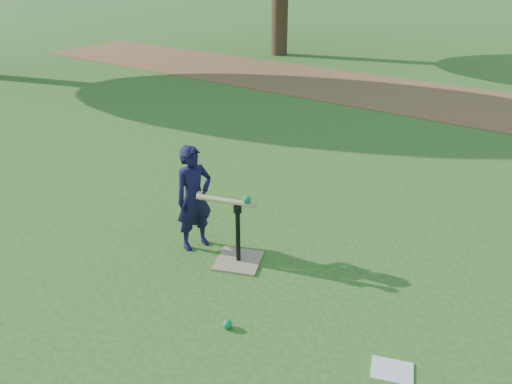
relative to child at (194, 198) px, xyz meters
The scene contains 7 objects.
ground 0.88m from the child, 20.72° to the right, with size 80.00×80.00×0.00m, color #285116.
dirt_strip 7.31m from the child, 84.98° to the left, with size 24.00×3.00×0.01m, color brown.
child is the anchor object (origin of this frame).
wiffle_ball_ground 1.44m from the child, 37.61° to the right, with size 0.08×0.08×0.08m, color #0B7E42.
clipboard 2.44m from the child, 11.69° to the right, with size 0.30×0.23×0.01m, color silver.
batting_tee 0.70m from the child, ahead, with size 0.56×0.56×0.61m.
swing_action 0.45m from the child, ahead, with size 0.63×0.23×0.12m.
Camera 1 is at (2.47, -3.04, 2.76)m, focal length 35.00 mm.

